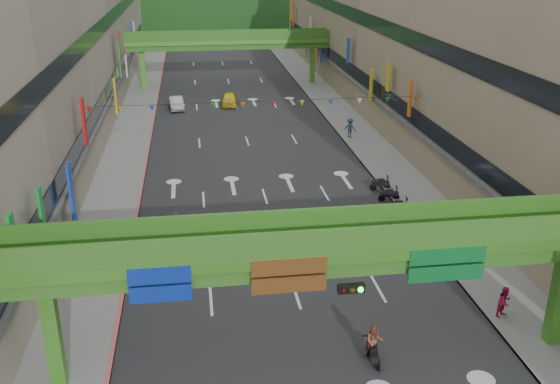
% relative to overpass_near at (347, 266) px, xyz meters
% --- Properties ---
extents(road_slab, '(18.00, 140.00, 0.02)m').
position_rel_overpass_near_xyz_m(road_slab, '(-0.93, 44.62, -5.20)').
color(road_slab, '#28282B').
rests_on(road_slab, ground).
extents(sidewalk_left, '(4.00, 140.00, 0.15)m').
position_rel_overpass_near_xyz_m(sidewalk_left, '(-11.93, 44.62, -5.13)').
color(sidewalk_left, gray).
rests_on(sidewalk_left, ground).
extents(sidewalk_right, '(4.00, 140.00, 0.15)m').
position_rel_overpass_near_xyz_m(sidewalk_right, '(10.07, 44.62, -5.13)').
color(sidewalk_right, gray).
rests_on(sidewalk_right, ground).
extents(curb_left, '(0.20, 140.00, 0.18)m').
position_rel_overpass_near_xyz_m(curb_left, '(-10.03, 44.62, -5.12)').
color(curb_left, '#CC5959').
rests_on(curb_left, ground).
extents(curb_right, '(0.20, 140.00, 0.18)m').
position_rel_overpass_near_xyz_m(curb_right, '(8.17, 44.62, -5.12)').
color(curb_right, gray).
rests_on(curb_right, ground).
extents(building_row_left, '(12.80, 95.00, 19.00)m').
position_rel_overpass_near_xyz_m(building_row_left, '(-19.86, 44.62, 4.25)').
color(building_row_left, '#9E937F').
rests_on(building_row_left, ground).
extents(building_row_right, '(12.80, 95.00, 19.00)m').
position_rel_overpass_near_xyz_m(building_row_right, '(18.00, 44.62, 4.25)').
color(building_row_right, gray).
rests_on(building_row_right, ground).
extents(overpass_near, '(28.00, 12.27, 7.10)m').
position_rel_overpass_near_xyz_m(overpass_near, '(0.00, 0.00, 0.00)').
color(overpass_near, '#4C9E2D').
rests_on(overpass_near, ground).
extents(overpass_far, '(28.00, 2.20, 7.10)m').
position_rel_overpass_near_xyz_m(overpass_far, '(-0.93, 59.62, 0.20)').
color(overpass_far, '#4C9E2D').
rests_on(overpass_far, ground).
extents(hill_left, '(168.00, 140.00, 112.00)m').
position_rel_overpass_near_xyz_m(hill_left, '(-15.93, 154.62, -5.21)').
color(hill_left, '#1C4419').
rests_on(hill_left, ground).
extents(hill_right, '(208.00, 176.00, 128.00)m').
position_rel_overpass_near_xyz_m(hill_right, '(24.07, 174.62, -5.21)').
color(hill_right, '#1C4419').
rests_on(hill_right, ground).
extents(bunting_string, '(26.00, 0.36, 0.47)m').
position_rel_overpass_near_xyz_m(bunting_string, '(-0.93, 24.62, 0.75)').
color(bunting_string, black).
rests_on(bunting_string, ground).
extents(scooter_rider_near, '(0.73, 1.58, 1.93)m').
position_rel_overpass_near_xyz_m(scooter_rider_near, '(-5.44, 11.38, -4.32)').
color(scooter_rider_near, black).
rests_on(scooter_rider_near, ground).
extents(scooter_rider_mid, '(0.87, 1.59, 1.94)m').
position_rel_overpass_near_xyz_m(scooter_rider_mid, '(1.50, 0.40, -4.21)').
color(scooter_rider_mid, black).
rests_on(scooter_rider_mid, ground).
extents(scooter_rider_far, '(0.83, 1.60, 1.93)m').
position_rel_overpass_near_xyz_m(scooter_rider_far, '(-7.29, 14.04, -4.24)').
color(scooter_rider_far, maroon).
rests_on(scooter_rider_far, ground).
extents(parked_scooter_row, '(1.60, 9.35, 1.08)m').
position_rel_overpass_near_xyz_m(parked_scooter_row, '(7.87, 16.28, -4.68)').
color(parked_scooter_row, black).
rests_on(parked_scooter_row, ground).
extents(car_silver, '(1.91, 4.41, 1.41)m').
position_rel_overpass_near_xyz_m(car_silver, '(-7.71, 48.07, -4.50)').
color(car_silver, '#B7B6BD').
rests_on(car_silver, ground).
extents(car_yellow, '(2.18, 4.52, 1.49)m').
position_rel_overpass_near_xyz_m(car_yellow, '(-1.64, 49.03, -4.46)').
color(car_yellow, yellow).
rests_on(car_yellow, ground).
extents(pedestrian_red, '(0.97, 0.89, 1.60)m').
position_rel_overpass_near_xyz_m(pedestrian_red, '(8.87, 2.92, -4.40)').
color(pedestrian_red, '#B2113E').
rests_on(pedestrian_red, ground).
extents(pedestrian_dark, '(1.07, 0.74, 1.69)m').
position_rel_overpass_near_xyz_m(pedestrian_dark, '(9.25, 11.04, -4.36)').
color(pedestrian_dark, '#22232A').
rests_on(pedestrian_dark, ground).
extents(pedestrian_blue, '(1.02, 0.94, 1.84)m').
position_rel_overpass_near_xyz_m(pedestrian_blue, '(8.87, 34.10, -4.28)').
color(pedestrian_blue, '#2C4053').
rests_on(pedestrian_blue, ground).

